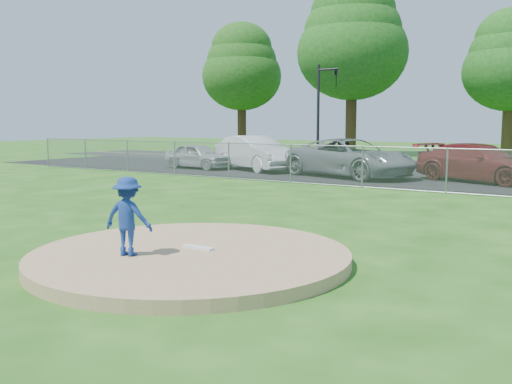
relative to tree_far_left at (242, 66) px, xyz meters
The scene contains 16 objects.
ground 32.60m from the tree_far_left, 46.27° to the right, with size 120.00×120.00×0.00m, color #1B4C10.
pitchers_mound 40.27m from the tree_far_left, 56.31° to the right, with size 5.40×5.40×0.20m, color #A4805A.
pitching_rubber 40.08m from the tree_far_left, 56.15° to the right, with size 0.60×0.15×0.04m, color white.
chain_link_fence 31.06m from the tree_far_left, 43.67° to the right, with size 40.00×0.06×1.50m, color gray.
parking_lot 28.39m from the tree_far_left, 36.87° to the right, with size 50.00×8.00×0.01m, color black.
street 24.79m from the tree_far_left, 22.25° to the right, with size 60.00×7.00×0.01m, color #232326.
tree_far_left is the anchor object (origin of this frame).
tree_left 11.24m from the tree_far_left, 10.30° to the right, with size 7.84×7.84×12.53m.
tree_center 21.03m from the tree_far_left, ahead, with size 6.16×6.16×9.84m.
traffic_signal_left 17.60m from the tree_far_left, 39.73° to the right, with size 1.28×0.20×5.60m.
pitcher 40.47m from the tree_far_left, 57.71° to the right, with size 0.83×0.48×1.29m, color navy.
traffic_cone 24.21m from the tree_far_left, 48.56° to the right, with size 0.36×0.36×0.69m, color orange.
parked_car_silver 21.06m from the tree_far_left, 61.45° to the right, with size 1.53×3.80×1.29m, color #B1B1B6.
parked_car_white 22.00m from the tree_far_left, 53.25° to the right, with size 1.80×5.15×1.70m, color silver.
parked_car_gray 25.85m from the tree_far_left, 44.29° to the right, with size 2.75×5.96×1.66m, color slate.
parked_car_darkred 29.16m from the tree_far_left, 35.73° to the right, with size 2.13×5.23×1.52m, color maroon.
Camera 1 is at (6.14, -7.27, 2.36)m, focal length 40.00 mm.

